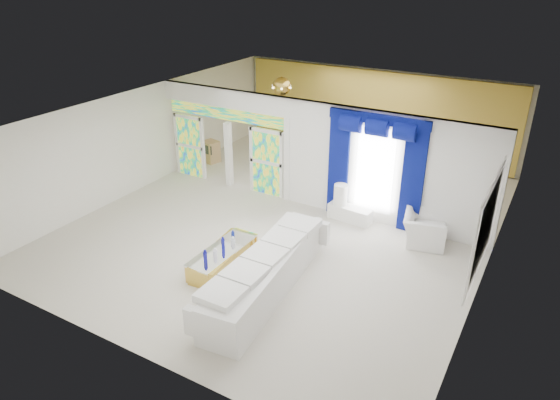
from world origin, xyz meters
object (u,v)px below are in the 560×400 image
Objects in this scene: armchair at (425,228)px; grand_piano at (301,149)px; console_table at (350,214)px; coffee_table at (223,258)px; white_sofa at (267,274)px.

grand_piano is (-5.24, 3.40, 0.06)m from armchair.
console_table is 2.04m from armchair.
console_table is (1.62, 3.53, -0.02)m from coffee_table.
console_table is 0.69× the size of grand_piano.
white_sofa reaches higher than armchair.
armchair is at bearing 42.98° from coffee_table.
coffee_table is 6.99m from grand_piano.
coffee_table is at bearing 120.82° from armchair.
white_sofa is 4.35m from armchair.
console_table is 1.02× the size of armchair.
grand_piano is (-2.95, 7.10, 0.03)m from white_sofa.
grand_piano reaches higher than coffee_table.
white_sofa reaches higher than coffee_table.
white_sofa is at bearing -12.53° from coffee_table.
console_table is (0.27, 3.83, -0.20)m from white_sofa.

